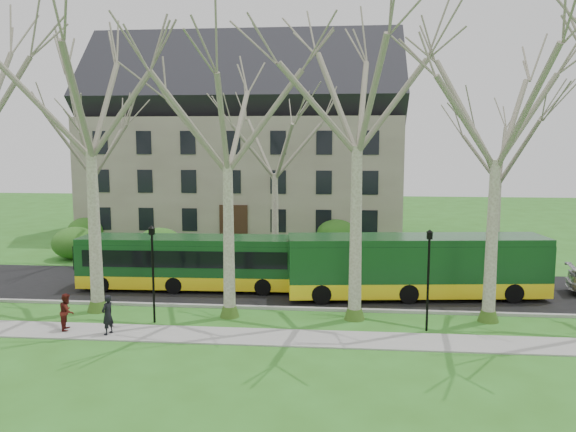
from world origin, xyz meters
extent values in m
plane|color=#30691E|center=(0.00, 0.00, 0.00)|extent=(120.00, 120.00, 0.00)
cube|color=gray|center=(0.00, -2.50, 0.03)|extent=(70.00, 2.00, 0.06)
cube|color=black|center=(0.00, 5.50, 0.03)|extent=(80.00, 8.00, 0.06)
cube|color=#A5A39E|center=(0.00, 1.50, 0.07)|extent=(80.00, 0.25, 0.14)
cube|color=slate|center=(-6.00, 24.00, 5.00)|extent=(26.00, 12.00, 10.00)
cylinder|color=black|center=(-6.00, -1.00, 2.00)|extent=(0.10, 0.10, 4.00)
cube|color=black|center=(-6.00, -1.00, 4.15)|extent=(0.22, 0.22, 0.30)
cylinder|color=black|center=(6.00, -1.00, 2.00)|extent=(0.10, 0.10, 4.00)
cube|color=black|center=(6.00, -1.00, 4.15)|extent=(0.22, 0.22, 0.30)
ellipsoid|color=#2D5A19|center=(-16.00, 12.00, 1.00)|extent=(2.60, 2.60, 2.00)
ellipsoid|color=#2D5A19|center=(-10.00, 12.00, 1.00)|extent=(2.60, 2.60, 2.00)
ellipsoid|color=#2D5A19|center=(4.00, 12.00, 1.00)|extent=(2.60, 2.60, 2.00)
ellipsoid|color=#2D5A19|center=(10.00, 12.00, 1.00)|extent=(2.60, 2.60, 2.00)
ellipsoid|color=#2D5A19|center=(-18.00, 18.00, 1.00)|extent=(2.60, 2.60, 2.00)
ellipsoid|color=#2D5A19|center=(2.00, 18.00, 1.00)|extent=(2.60, 2.60, 2.00)
imported|color=black|center=(-7.37, -2.83, 0.90)|extent=(0.56, 0.70, 1.68)
imported|color=#511712|center=(-9.36, -2.41, 0.85)|extent=(0.79, 0.90, 1.57)
camera|label=1|loc=(2.22, -24.68, 8.05)|focal=35.00mm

